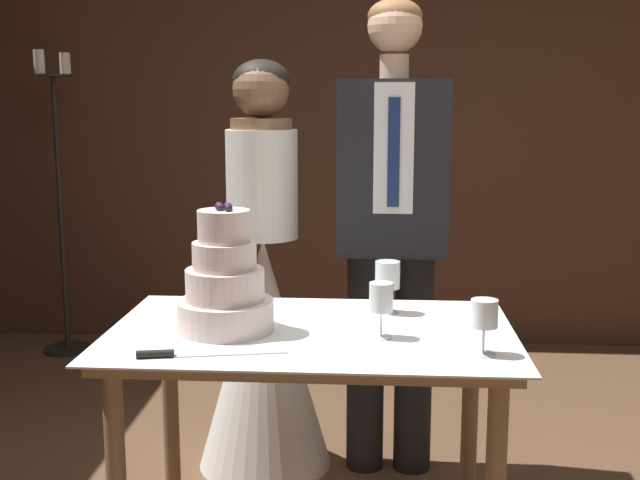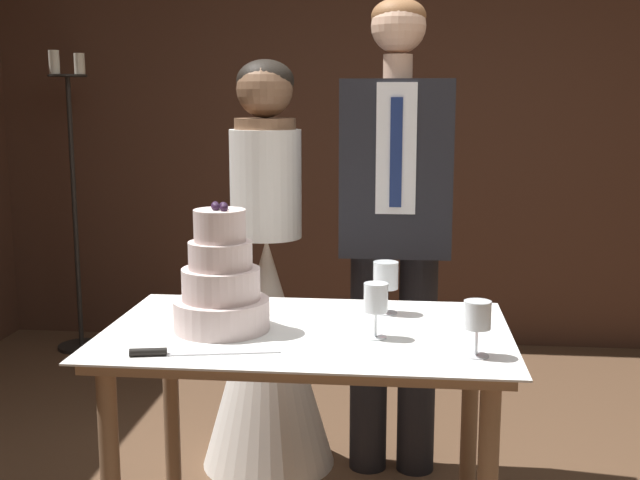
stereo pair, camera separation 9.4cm
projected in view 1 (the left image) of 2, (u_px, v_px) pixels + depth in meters
name	position (u px, v px, depth m)	size (l,w,h in m)	color
wall_back	(371.00, 129.00, 4.84)	(4.97, 0.12, 2.62)	#472B1E
cake_table	(311.00, 363.00, 2.44)	(1.22, 0.77, 0.80)	#8E6B4C
tiered_cake	(225.00, 286.00, 2.39)	(0.29, 0.29, 0.39)	beige
cake_knife	(183.00, 354.00, 2.16)	(0.40, 0.10, 0.02)	silver
wine_glass_near	(381.00, 299.00, 2.32)	(0.07, 0.07, 0.16)	silver
wine_glass_middle	(388.00, 278.00, 2.59)	(0.08, 0.08, 0.17)	silver
wine_glass_far	(484.00, 317.00, 2.16)	(0.07, 0.07, 0.15)	silver
bride	(264.00, 321.00, 3.22)	(0.54, 0.54, 1.64)	white
groom	(392.00, 216.00, 3.11)	(0.42, 0.25, 1.86)	black
candle_stand	(61.00, 216.00, 4.67)	(0.28, 0.28, 1.76)	black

